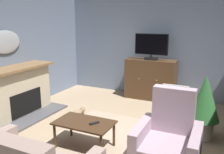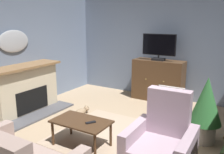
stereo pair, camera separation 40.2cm
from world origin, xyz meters
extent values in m
cube|color=tan|center=(0.00, 0.00, -0.02)|extent=(5.85, 6.24, 0.04)
cube|color=slate|center=(0.00, 2.87, 1.37)|extent=(5.85, 0.10, 2.74)
cube|color=slate|center=(-2.68, 0.00, 1.37)|extent=(0.10, 6.24, 2.74)
cube|color=tan|center=(0.16, 0.09, 0.01)|extent=(2.32, 1.88, 0.01)
cube|color=#4C4C51|center=(-1.93, 0.10, 0.02)|extent=(0.50, 1.78, 0.04)
cube|color=beige|center=(-2.38, 0.10, 0.53)|extent=(0.50, 1.58, 1.06)
cube|color=black|center=(-2.17, 0.10, 0.32)|extent=(0.10, 0.88, 0.52)
cube|color=olive|center=(-2.34, 0.10, 1.09)|extent=(0.62, 1.74, 0.05)
ellipsoid|color=#B2B7BF|center=(-2.60, 0.10, 1.64)|extent=(0.06, 0.79, 0.51)
cube|color=#352315|center=(-0.03, 2.52, 0.03)|extent=(1.27, 0.45, 0.06)
cube|color=#4C331E|center=(-0.03, 2.52, 0.54)|extent=(1.33, 0.51, 1.08)
sphere|color=tan|center=(-0.27, 2.25, 0.59)|extent=(0.03, 0.03, 0.03)
sphere|color=tan|center=(0.21, 2.25, 0.59)|extent=(0.03, 0.03, 0.03)
cube|color=black|center=(-0.03, 2.47, 1.11)|extent=(0.32, 0.20, 0.06)
cylinder|color=black|center=(-0.03, 2.47, 1.18)|extent=(0.04, 0.04, 0.08)
cube|color=black|center=(-0.03, 2.47, 1.49)|extent=(0.88, 0.05, 0.54)
cube|color=black|center=(-0.03, 2.44, 1.49)|extent=(0.84, 0.01, 0.50)
cube|color=#422B19|center=(-0.26, -0.49, 0.45)|extent=(0.98, 0.58, 0.03)
cylinder|color=#422B19|center=(0.17, -0.25, 0.22)|extent=(0.04, 0.04, 0.43)
cylinder|color=#422B19|center=(-0.70, -0.26, 0.22)|extent=(0.04, 0.04, 0.43)
cylinder|color=#422B19|center=(0.18, -0.72, 0.22)|extent=(0.04, 0.04, 0.43)
cylinder|color=#422B19|center=(-0.69, -0.73, 0.22)|extent=(0.04, 0.04, 0.43)
cube|color=black|center=(-0.07, -0.48, 0.47)|extent=(0.13, 0.17, 0.02)
cube|color=#AD93A3|center=(1.12, -0.17, 0.80)|extent=(0.62, 0.19, 0.69)
cube|color=#AD93A3|center=(0.76, -0.52, 0.33)|extent=(0.15, 0.87, 0.65)
cube|color=white|center=(1.12, -0.10, 1.04)|extent=(0.39, 0.03, 0.24)
cylinder|color=beige|center=(1.49, 0.75, 0.17)|extent=(0.40, 0.40, 0.35)
cone|color=#2D6B33|center=(1.49, 0.75, 0.76)|extent=(0.55, 0.55, 0.83)
ellipsoid|color=#937A5B|center=(-1.11, 0.54, 0.08)|extent=(0.19, 0.36, 0.17)
sphere|color=#937A5B|center=(-1.10, 0.75, 0.11)|extent=(0.12, 0.12, 0.12)
cone|color=#937A5B|center=(-1.13, 0.76, 0.17)|extent=(0.04, 0.04, 0.04)
cone|color=#937A5B|center=(-1.06, 0.75, 0.17)|extent=(0.04, 0.04, 0.04)
cylinder|color=#937A5B|center=(-1.17, 0.27, 0.05)|extent=(0.05, 0.22, 0.10)
camera|label=1|loc=(1.76, -3.61, 2.11)|focal=38.47mm
camera|label=2|loc=(2.11, -3.42, 2.11)|focal=38.47mm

